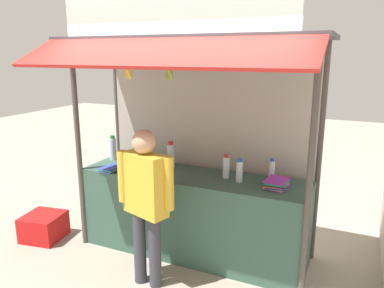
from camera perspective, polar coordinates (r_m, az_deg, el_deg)
The scene contains 14 objects.
ground_plane at distance 4.44m, azimuth 0.00°, elevation -16.22°, with size 20.00×20.00×0.00m, color #9E9384.
stall_counter at distance 4.23m, azimuth 0.00°, elevation -10.77°, with size 2.53×0.67×0.93m, color #385B4C.
stall_structure at distance 3.99m, azimuth 0.62°, elevation 5.56°, with size 2.73×1.51×2.74m.
water_bottle_mid_right at distance 3.97m, azimuth 12.17°, elevation -3.91°, with size 0.06×0.06×0.23m.
water_bottle_far_right at distance 3.95m, azimuth 5.27°, elevation -3.55°, with size 0.07×0.07×0.26m.
water_bottle_mid_left at distance 4.71m, azimuth -12.09°, elevation -0.66°, with size 0.09×0.09×0.31m.
water_bottle_right at distance 4.31m, azimuth -3.27°, elevation -1.72°, with size 0.09×0.09×0.31m.
water_bottle_back_left at distance 3.85m, azimuth 7.30°, elevation -4.16°, with size 0.07×0.07×0.25m.
magazine_stack_left at distance 3.79m, azimuth 12.92°, elevation -5.94°, with size 0.25×0.31×0.08m.
magazine_stack_rear_center at distance 4.33m, azimuth -12.15°, elevation -3.62°, with size 0.20×0.31×0.04m.
banana_bunch_inner_left at distance 3.48m, azimuth -3.53°, elevation 11.00°, with size 0.11×0.11×0.28m.
banana_bunch_leftmost at distance 3.71m, azimuth -9.82°, elevation 10.84°, with size 0.10×0.10×0.28m.
vendor_person at distance 3.52m, azimuth -7.16°, elevation -7.74°, with size 0.59×0.31×1.56m.
plastic_crate at distance 5.00m, azimuth -21.85°, elevation -11.71°, with size 0.44×0.44×0.31m, color red.
Camera 1 is at (1.59, -3.51, 2.22)m, focal length 34.63 mm.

